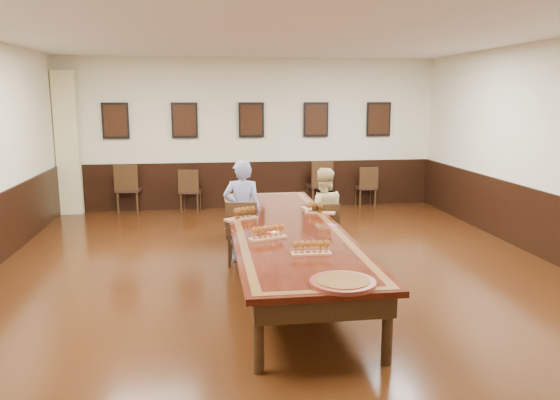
{
  "coord_description": "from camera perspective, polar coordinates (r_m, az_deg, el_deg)",
  "views": [
    {
      "loc": [
        -1.0,
        -6.72,
        2.38
      ],
      "look_at": [
        0.0,
        0.5,
        1.0
      ],
      "focal_mm": 35.0,
      "sensor_mm": 36.0,
      "label": 1
    }
  ],
  "objects": [
    {
      "name": "floor",
      "position": [
        7.21,
        0.55,
        -8.66
      ],
      "size": [
        8.0,
        10.0,
        0.02
      ],
      "primitive_type": "cube",
      "color": "black",
      "rests_on": "ground"
    },
    {
      "name": "ceiling",
      "position": [
        6.85,
        0.6,
        17.68
      ],
      "size": [
        8.0,
        10.0,
        0.02
      ],
      "primitive_type": "cube",
      "color": "white",
      "rests_on": "floor"
    },
    {
      "name": "wall_back",
      "position": [
        11.8,
        -3.03,
        6.91
      ],
      "size": [
        8.0,
        0.02,
        3.2
      ],
      "primitive_type": "cube",
      "color": "beige",
      "rests_on": "floor"
    },
    {
      "name": "wall_front",
      "position": [
        2.13,
        21.24,
        -11.52
      ],
      "size": [
        8.0,
        0.02,
        3.2
      ],
      "primitive_type": "cube",
      "color": "beige",
      "rests_on": "floor"
    },
    {
      "name": "chair_man",
      "position": [
        7.87,
        -3.96,
        -3.34
      ],
      "size": [
        0.5,
        0.53,
        0.94
      ],
      "primitive_type": null,
      "rotation": [
        0.0,
        0.0,
        3.01
      ],
      "color": "black",
      "rests_on": "floor"
    },
    {
      "name": "chair_woman",
      "position": [
        8.1,
        4.56,
        -3.21
      ],
      "size": [
        0.43,
        0.46,
        0.87
      ],
      "primitive_type": null,
      "rotation": [
        0.0,
        0.0,
        3.1
      ],
      "color": "black",
      "rests_on": "floor"
    },
    {
      "name": "spare_chair_a",
      "position": [
        11.8,
        -15.5,
        1.22
      ],
      "size": [
        0.53,
        0.57,
        1.03
      ],
      "primitive_type": null,
      "rotation": [
        0.0,
        0.0,
        3.05
      ],
      "color": "black",
      "rests_on": "floor"
    },
    {
      "name": "spare_chair_b",
      "position": [
        11.66,
        -9.35,
        1.05
      ],
      "size": [
        0.49,
        0.52,
        0.9
      ],
      "primitive_type": null,
      "rotation": [
        0.0,
        0.0,
        2.99
      ],
      "color": "black",
      "rests_on": "floor"
    },
    {
      "name": "spare_chair_c",
      "position": [
        11.93,
        4.06,
        1.71
      ],
      "size": [
        0.55,
        0.59,
        1.03
      ],
      "primitive_type": null,
      "rotation": [
        0.0,
        0.0,
        3.28
      ],
      "color": "black",
      "rests_on": "floor"
    },
    {
      "name": "spare_chair_d",
      "position": [
        12.18,
        8.95,
        1.44
      ],
      "size": [
        0.42,
        0.46,
        0.89
      ],
      "primitive_type": null,
      "rotation": [
        0.0,
        0.0,
        3.15
      ],
      "color": "black",
      "rests_on": "floor"
    },
    {
      "name": "person_man",
      "position": [
        7.91,
        -3.94,
        -1.19
      ],
      "size": [
        0.59,
        0.43,
        1.5
      ],
      "primitive_type": "imported",
      "rotation": [
        0.0,
        0.0,
        3.01
      ],
      "color": "#4456AB",
      "rests_on": "floor"
    },
    {
      "name": "person_woman",
      "position": [
        8.14,
        4.47,
        -1.38
      ],
      "size": [
        0.7,
        0.56,
        1.36
      ],
      "primitive_type": "imported",
      "rotation": [
        0.0,
        0.0,
        3.1
      ],
      "color": "beige",
      "rests_on": "floor"
    },
    {
      "name": "pink_phone",
      "position": [
        7.06,
        5.44,
        -2.63
      ],
      "size": [
        0.12,
        0.16,
        0.01
      ],
      "primitive_type": "cube",
      "rotation": [
        0.0,
        0.0,
        0.4
      ],
      "color": "#DA489E",
      "rests_on": "conference_table"
    },
    {
      "name": "curtain",
      "position": [
        11.9,
        -21.32,
        5.51
      ],
      "size": [
        0.45,
        0.18,
        2.9
      ],
      "primitive_type": "cube",
      "color": "beige",
      "rests_on": "floor"
    },
    {
      "name": "wainscoting",
      "position": [
        7.05,
        0.56,
        -4.75
      ],
      "size": [
        8.0,
        10.0,
        1.0
      ],
      "color": "black",
      "rests_on": "floor"
    },
    {
      "name": "conference_table",
      "position": [
        7.02,
        0.56,
        -3.87
      ],
      "size": [
        1.4,
        5.0,
        0.76
      ],
      "color": "black",
      "rests_on": "floor"
    },
    {
      "name": "posters",
      "position": [
        11.71,
        -3.02,
        8.36
      ],
      "size": [
        6.14,
        0.04,
        0.74
      ],
      "color": "black",
      "rests_on": "wall_back"
    },
    {
      "name": "flight_a",
      "position": [
        7.37,
        -3.97,
        -1.45
      ],
      "size": [
        0.47,
        0.33,
        0.17
      ],
      "color": "#A87146",
      "rests_on": "conference_table"
    },
    {
      "name": "flight_b",
      "position": [
        7.74,
        4.02,
        -0.9
      ],
      "size": [
        0.45,
        0.26,
        0.16
      ],
      "color": "#A87146",
      "rests_on": "conference_table"
    },
    {
      "name": "flight_c",
      "position": [
        6.35,
        -1.26,
        -3.43
      ],
      "size": [
        0.47,
        0.3,
        0.17
      ],
      "color": "#A87146",
      "rests_on": "conference_table"
    },
    {
      "name": "flight_d",
      "position": [
        5.74,
        3.28,
        -5.05
      ],
      "size": [
        0.42,
        0.13,
        0.16
      ],
      "color": "#A87146",
      "rests_on": "conference_table"
    },
    {
      "name": "red_plate_grp",
      "position": [
        6.62,
        -0.63,
        -3.45
      ],
      "size": [
        0.18,
        0.18,
        0.02
      ],
      "color": "#AD0B0E",
      "rests_on": "conference_table"
    },
    {
      "name": "carved_platter",
      "position": [
        4.89,
        6.57,
        -8.56
      ],
      "size": [
        0.59,
        0.59,
        0.05
      ],
      "color": "#591B11",
      "rests_on": "conference_table"
    }
  ]
}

